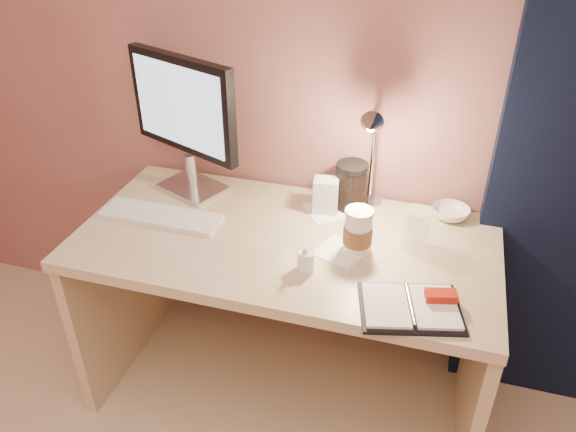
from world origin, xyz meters
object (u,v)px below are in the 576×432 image
(keyboard, at_px, (161,216))
(bowl, at_px, (451,213))
(monitor, at_px, (185,113))
(lotion_bottle, at_px, (305,257))
(dark_jar, at_px, (351,188))
(clear_cup, at_px, (416,229))
(planner, at_px, (413,306))
(product_box, at_px, (326,196))
(coffee_cup, at_px, (358,232))
(desk, at_px, (291,278))
(desk_lamp, at_px, (368,151))

(keyboard, distance_m, bowl, 1.02)
(monitor, relative_size, lotion_bottle, 5.29)
(dark_jar, bearing_deg, lotion_bottle, -98.01)
(clear_cup, relative_size, bowl, 1.11)
(planner, height_order, product_box, product_box)
(coffee_cup, height_order, dark_jar, dark_jar)
(keyboard, height_order, lotion_bottle, lotion_bottle)
(keyboard, height_order, bowl, bowl)
(desk, xyz_separation_m, coffee_cup, (0.24, -0.08, 0.30))
(desk, relative_size, monitor, 2.70)
(lotion_bottle, bearing_deg, clear_cup, 35.07)
(monitor, relative_size, product_box, 3.99)
(desk, height_order, product_box, product_box)
(keyboard, height_order, desk_lamp, desk_lamp)
(coffee_cup, relative_size, dark_jar, 0.96)
(monitor, bearing_deg, coffee_cup, 4.98)
(desk, height_order, lotion_bottle, lotion_bottle)
(desk, distance_m, product_box, 0.33)
(planner, distance_m, lotion_bottle, 0.35)
(coffee_cup, distance_m, lotion_bottle, 0.20)
(lotion_bottle, relative_size, desk_lamp, 0.24)
(clear_cup, distance_m, desk_lamp, 0.30)
(planner, bearing_deg, monitor, 138.53)
(desk, relative_size, desk_lamp, 3.38)
(monitor, height_order, dark_jar, monitor)
(bowl, relative_size, dark_jar, 0.83)
(planner, relative_size, bowl, 2.49)
(bowl, distance_m, desk_lamp, 0.39)
(monitor, height_order, keyboard, monitor)
(monitor, distance_m, bowl, 1.00)
(monitor, bearing_deg, dark_jar, 26.82)
(bowl, relative_size, desk_lamp, 0.31)
(desk, distance_m, desk_lamp, 0.55)
(planner, relative_size, dark_jar, 2.06)
(clear_cup, bearing_deg, dark_jar, 142.06)
(monitor, height_order, bowl, monitor)
(planner, height_order, dark_jar, dark_jar)
(bowl, distance_m, product_box, 0.44)
(planner, relative_size, product_box, 2.48)
(keyboard, relative_size, bowl, 3.33)
(dark_jar, bearing_deg, monitor, -175.81)
(keyboard, xyz_separation_m, coffee_cup, (0.70, 0.01, 0.06))
(dark_jar, bearing_deg, desk, -132.47)
(dark_jar, relative_size, desk_lamp, 0.38)
(clear_cup, bearing_deg, bowl, 64.82)
(desk_lamp, bearing_deg, dark_jar, 131.39)
(dark_jar, height_order, product_box, dark_jar)
(desk, relative_size, planner, 4.34)
(lotion_bottle, distance_m, product_box, 0.36)
(coffee_cup, bearing_deg, planner, -49.67)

